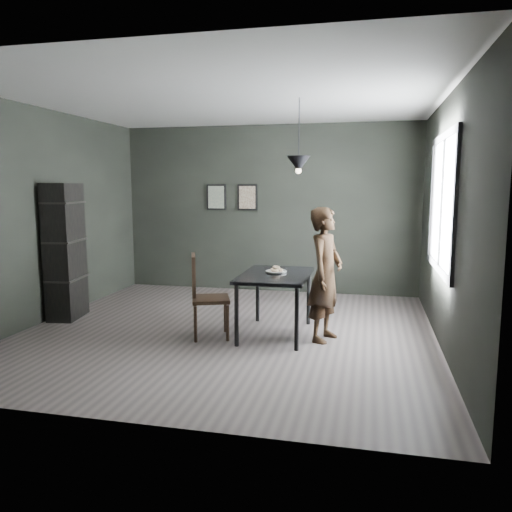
% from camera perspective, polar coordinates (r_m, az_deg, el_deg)
% --- Properties ---
extents(ground, '(5.00, 5.00, 0.00)m').
position_cam_1_polar(ground, '(6.29, -3.25, -8.56)').
color(ground, '#3C3634').
rests_on(ground, ground).
extents(back_wall, '(5.00, 0.10, 2.80)m').
position_cam_1_polar(back_wall, '(8.47, 1.38, 5.36)').
color(back_wall, black).
rests_on(back_wall, ground).
extents(ceiling, '(5.00, 5.00, 0.02)m').
position_cam_1_polar(ceiling, '(6.11, -3.47, 17.48)').
color(ceiling, silver).
rests_on(ceiling, ground).
extents(window_assembly, '(0.04, 1.96, 1.56)m').
position_cam_1_polar(window_assembly, '(6.04, 20.47, 5.68)').
color(window_assembly, white).
rests_on(window_assembly, ground).
extents(cafe_table, '(0.80, 1.20, 0.75)m').
position_cam_1_polar(cafe_table, '(6.00, 2.23, -2.78)').
color(cafe_table, black).
rests_on(cafe_table, ground).
extents(white_plate, '(0.23, 0.23, 0.01)m').
position_cam_1_polar(white_plate, '(6.07, 2.32, -1.83)').
color(white_plate, white).
rests_on(white_plate, cafe_table).
extents(donut_pile, '(0.16, 0.16, 0.07)m').
position_cam_1_polar(donut_pile, '(6.06, 2.32, -1.54)').
color(donut_pile, beige).
rests_on(donut_pile, white_plate).
extents(woman, '(0.52, 0.65, 1.55)m').
position_cam_1_polar(woman, '(5.82, 7.93, -2.11)').
color(woman, black).
rests_on(woman, ground).
extents(wood_chair, '(0.56, 0.56, 1.00)m').
position_cam_1_polar(wood_chair, '(5.93, -6.08, -3.96)').
color(wood_chair, black).
rests_on(wood_chair, ground).
extents(shelf_unit, '(0.44, 0.66, 1.83)m').
position_cam_1_polar(shelf_unit, '(7.21, -20.99, 0.49)').
color(shelf_unit, black).
rests_on(shelf_unit, ground).
extents(pendant_lamp, '(0.28, 0.28, 0.86)m').
position_cam_1_polar(pendant_lamp, '(5.95, 4.89, 10.47)').
color(pendant_lamp, black).
rests_on(pendant_lamp, ground).
extents(framed_print_left, '(0.34, 0.04, 0.44)m').
position_cam_1_polar(framed_print_left, '(8.65, -4.55, 6.72)').
color(framed_print_left, black).
rests_on(framed_print_left, ground).
extents(framed_print_right, '(0.34, 0.04, 0.44)m').
position_cam_1_polar(framed_print_right, '(8.50, -0.99, 6.72)').
color(framed_print_right, black).
rests_on(framed_print_right, ground).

